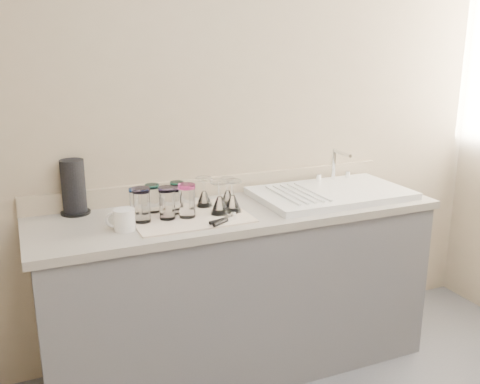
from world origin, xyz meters
name	(u,v)px	position (x,y,z in m)	size (l,w,h in m)	color
room_envelope	(410,101)	(0.00, 0.00, 1.56)	(3.54, 3.50, 2.52)	#515156
counter_unit	(238,289)	(0.00, 1.20, 0.45)	(2.06, 0.62, 0.90)	slate
sink_unit	(331,193)	(0.55, 1.20, 0.92)	(0.82, 0.50, 0.22)	white
dish_towel	(189,216)	(-0.27, 1.17, 0.90)	(0.55, 0.42, 0.01)	white
tumbler_teal	(136,200)	(-0.50, 1.31, 0.97)	(0.06, 0.06, 0.12)	white
tumbler_cyan	(152,198)	(-0.42, 1.29, 0.98)	(0.07, 0.07, 0.14)	white
tumbler_purple	(177,195)	(-0.29, 1.31, 0.98)	(0.07, 0.07, 0.14)	white
tumbler_magenta	(142,205)	(-0.50, 1.16, 0.99)	(0.08, 0.08, 0.16)	white
tumbler_blue	(167,203)	(-0.38, 1.16, 0.99)	(0.08, 0.08, 0.15)	white
tumbler_lavender	(187,200)	(-0.28, 1.15, 0.99)	(0.08, 0.08, 0.16)	white
tumbler_extra	(176,200)	(-0.32, 1.22, 0.97)	(0.07, 0.07, 0.13)	white
goblet_back_left	(204,197)	(-0.15, 1.28, 0.96)	(0.08, 0.08, 0.15)	white
goblet_back_right	(228,195)	(-0.03, 1.27, 0.95)	(0.08, 0.08, 0.14)	white
goblet_front_left	(220,203)	(-0.12, 1.13, 0.96)	(0.09, 0.09, 0.16)	white
goblet_front_right	(233,201)	(-0.06, 1.14, 0.96)	(0.09, 0.09, 0.16)	white
can_opener	(223,220)	(-0.16, 1.01, 0.92)	(0.15, 0.10, 0.02)	silver
white_mug	(124,220)	(-0.60, 1.10, 0.95)	(0.14, 0.12, 0.10)	white
paper_towel_roll	(74,188)	(-0.77, 1.44, 1.03)	(0.14, 0.14, 0.27)	black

